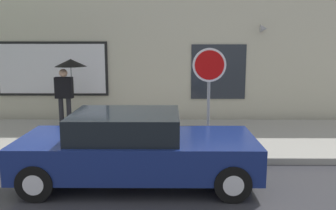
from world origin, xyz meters
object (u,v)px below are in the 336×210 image
object	(u,v)px
fire_hydrant	(129,129)
parked_car	(135,148)
pedestrian_with_umbrella	(68,75)
stop_sign	(209,79)

from	to	relation	value
fire_hydrant	parked_car	bearing A→B (deg)	-79.92
pedestrian_with_umbrella	stop_sign	size ratio (longest dim) A/B	0.85
parked_car	stop_sign	bearing A→B (deg)	44.02
parked_car	pedestrian_with_umbrella	size ratio (longest dim) A/B	2.18
pedestrian_with_umbrella	stop_sign	bearing A→B (deg)	-31.66
pedestrian_with_umbrella	parked_car	bearing A→B (deg)	-58.96
fire_hydrant	stop_sign	world-z (taller)	stop_sign
fire_hydrant	pedestrian_with_umbrella	bearing A→B (deg)	136.91
parked_car	stop_sign	distance (m)	2.44
fire_hydrant	pedestrian_with_umbrella	world-z (taller)	pedestrian_with_umbrella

